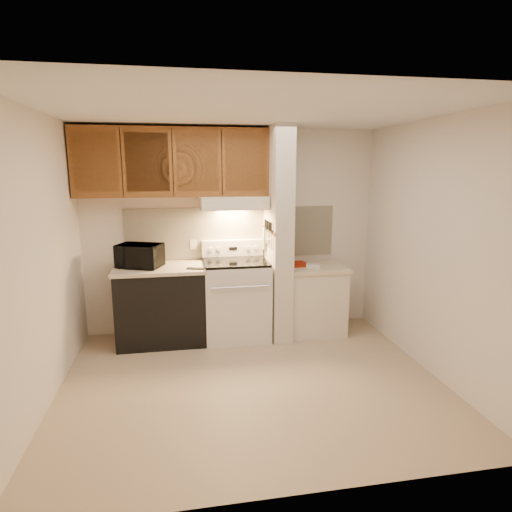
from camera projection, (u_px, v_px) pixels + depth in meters
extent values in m
plane|color=tan|center=(252.00, 381.00, 4.13)|extent=(3.60, 3.60, 0.00)
plane|color=white|center=(251.00, 111.00, 3.63)|extent=(3.60, 3.60, 0.00)
cube|color=silver|center=(232.00, 231.00, 5.33)|extent=(3.60, 2.50, 0.02)
cube|color=silver|center=(40.00, 262.00, 3.57)|extent=(0.02, 3.00, 2.50)
cube|color=silver|center=(433.00, 248.00, 4.19)|extent=(0.02, 3.00, 2.50)
cube|color=white|center=(232.00, 233.00, 5.32)|extent=(2.60, 0.02, 0.63)
cube|color=silver|center=(236.00, 300.00, 5.15)|extent=(0.76, 0.65, 0.92)
cube|color=black|center=(240.00, 305.00, 4.84)|extent=(0.50, 0.01, 0.30)
cylinder|color=silver|center=(240.00, 287.00, 4.76)|extent=(0.65, 0.02, 0.02)
cube|color=black|center=(236.00, 262.00, 5.06)|extent=(0.74, 0.64, 0.03)
cube|color=silver|center=(233.00, 248.00, 5.31)|extent=(0.76, 0.08, 0.20)
cube|color=black|center=(233.00, 249.00, 5.27)|extent=(0.10, 0.01, 0.04)
cylinder|color=silver|center=(210.00, 249.00, 5.22)|extent=(0.05, 0.02, 0.05)
cylinder|color=silver|center=(219.00, 249.00, 5.24)|extent=(0.05, 0.02, 0.05)
cylinder|color=silver|center=(247.00, 248.00, 5.30)|extent=(0.05, 0.02, 0.05)
cylinder|color=silver|center=(255.00, 248.00, 5.31)|extent=(0.05, 0.02, 0.05)
cube|color=black|center=(162.00, 306.00, 5.02)|extent=(1.00, 0.63, 0.87)
cube|color=beige|center=(160.00, 268.00, 4.93)|extent=(1.04, 0.67, 0.04)
cube|color=black|center=(195.00, 269.00, 4.80)|extent=(0.21, 0.12, 0.01)
cylinder|color=#316B6C|center=(130.00, 259.00, 5.06)|extent=(0.12, 0.12, 0.11)
cube|color=beige|center=(193.00, 245.00, 5.25)|extent=(0.08, 0.01, 0.12)
imported|color=black|center=(140.00, 256.00, 4.87)|extent=(0.57, 0.48, 0.27)
cube|color=beige|center=(278.00, 234.00, 5.08)|extent=(0.22, 0.70, 2.50)
cube|color=brown|center=(269.00, 230.00, 5.05)|extent=(0.01, 0.70, 0.04)
cube|color=black|center=(269.00, 229.00, 4.99)|extent=(0.02, 0.42, 0.04)
cube|color=silver|center=(271.00, 240.00, 4.85)|extent=(0.01, 0.03, 0.16)
cylinder|color=black|center=(271.00, 227.00, 4.82)|extent=(0.02, 0.02, 0.10)
cube|color=silver|center=(269.00, 240.00, 4.94)|extent=(0.01, 0.04, 0.18)
cylinder|color=black|center=(270.00, 226.00, 4.89)|extent=(0.02, 0.02, 0.10)
cube|color=silver|center=(268.00, 239.00, 5.02)|extent=(0.01, 0.04, 0.20)
cylinder|color=black|center=(268.00, 225.00, 4.99)|extent=(0.02, 0.02, 0.10)
cube|color=silver|center=(266.00, 237.00, 5.10)|extent=(0.01, 0.04, 0.16)
cylinder|color=black|center=(267.00, 224.00, 5.05)|extent=(0.02, 0.02, 0.10)
cube|color=silver|center=(265.00, 237.00, 5.16)|extent=(0.01, 0.04, 0.18)
cylinder|color=black|center=(265.00, 223.00, 5.14)|extent=(0.02, 0.02, 0.10)
cube|color=gray|center=(264.00, 239.00, 5.23)|extent=(0.03, 0.11, 0.26)
cube|color=beige|center=(313.00, 300.00, 5.33)|extent=(0.70, 0.60, 0.81)
cube|color=beige|center=(314.00, 267.00, 5.24)|extent=(0.74, 0.64, 0.04)
cube|color=#AF220B|center=(298.00, 264.00, 5.30)|extent=(0.27, 0.35, 0.01)
cube|color=white|center=(313.00, 266.00, 5.13)|extent=(0.18, 0.14, 0.04)
cube|color=beige|center=(234.00, 202.00, 5.04)|extent=(0.78, 0.44, 0.15)
cube|color=beige|center=(236.00, 208.00, 4.85)|extent=(0.78, 0.04, 0.06)
cube|color=brown|center=(173.00, 163.00, 4.87)|extent=(2.18, 0.33, 0.77)
cube|color=brown|center=(95.00, 162.00, 4.58)|extent=(0.46, 0.01, 0.63)
cube|color=black|center=(121.00, 162.00, 4.62)|extent=(0.01, 0.01, 0.73)
cube|color=brown|center=(147.00, 162.00, 4.67)|extent=(0.46, 0.01, 0.63)
cube|color=black|center=(173.00, 162.00, 4.72)|extent=(0.01, 0.01, 0.73)
cube|color=brown|center=(197.00, 162.00, 4.77)|extent=(0.46, 0.01, 0.63)
cube|color=black|center=(222.00, 162.00, 4.81)|extent=(0.01, 0.01, 0.73)
cube|color=brown|center=(246.00, 163.00, 4.86)|extent=(0.46, 0.01, 0.63)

